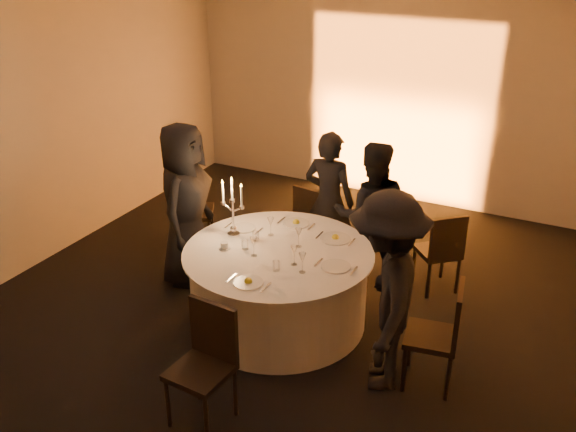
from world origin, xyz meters
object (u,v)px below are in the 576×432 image
at_px(chair_right, 442,331).
at_px(chair_left, 185,205).
at_px(guest_back_left, 329,201).
at_px(guest_back_right, 371,215).
at_px(chair_back_right, 442,249).
at_px(chair_front, 206,357).
at_px(candelabra, 233,215).
at_px(banquet_table, 279,287).
at_px(chair_back_left, 312,217).
at_px(guest_left, 185,205).
at_px(guest_right, 386,293).
at_px(coffee_cup, 224,246).

bearing_deg(chair_right, chair_left, -116.97).
xyz_separation_m(chair_right, guest_back_left, (-1.65, 1.48, 0.25)).
distance_m(guest_back_left, guest_back_right, 0.56).
distance_m(chair_back_right, chair_front, 2.90).
distance_m(chair_back_right, candelabra, 2.18).
xyz_separation_m(banquet_table, chair_back_left, (-0.28, 1.37, 0.10)).
bearing_deg(chair_right, guest_left, -109.52).
relative_size(banquet_table, candelabra, 2.92).
bearing_deg(chair_front, chair_back_left, 102.24).
distance_m(guest_left, guest_back_right, 1.93).
bearing_deg(chair_back_left, chair_back_right, -174.18).
xyz_separation_m(chair_front, guest_right, (1.07, 1.02, 0.31)).
bearing_deg(guest_left, chair_left, 24.31).
xyz_separation_m(chair_right, chair_front, (-1.51, -1.18, 0.01)).
distance_m(guest_back_left, candelabra, 1.27).
height_order(chair_back_right, guest_back_left, guest_back_left).
height_order(banquet_table, guest_back_right, guest_back_right).
relative_size(chair_right, candelabra, 1.56).
relative_size(chair_back_left, guest_right, 0.50).
height_order(chair_back_left, coffee_cup, chair_back_left).
height_order(banquet_table, guest_back_left, guest_back_left).
xyz_separation_m(chair_front, coffee_cup, (-0.59, 1.23, 0.24)).
height_order(chair_front, guest_left, guest_left).
relative_size(chair_left, chair_right, 1.09).
relative_size(guest_back_left, guest_back_right, 0.99).
height_order(banquet_table, guest_left, guest_left).
bearing_deg(chair_right, guest_right, -79.97).
relative_size(chair_back_left, candelabra, 1.42).
xyz_separation_m(banquet_table, chair_left, (-1.64, 0.81, 0.21)).
bearing_deg(guest_left, guest_right, -118.56).
distance_m(chair_front, candelabra, 1.71).
xyz_separation_m(chair_left, chair_back_left, (1.36, 0.56, -0.10)).
xyz_separation_m(chair_front, guest_left, (-1.36, 1.70, 0.33)).
bearing_deg(guest_back_left, coffee_cup, 73.40).
height_order(chair_back_left, chair_right, chair_right).
relative_size(chair_left, chair_back_left, 1.20).
distance_m(chair_back_right, chair_right, 1.54).
xyz_separation_m(guest_back_right, candelabra, (-1.06, -0.99, 0.19)).
xyz_separation_m(guest_back_left, candelabra, (-0.53, -1.14, 0.19)).
bearing_deg(banquet_table, chair_back_left, 101.56).
bearing_deg(guest_right, banquet_table, -126.83).
bearing_deg(guest_right, guest_back_left, -162.02).
bearing_deg(chair_front, chair_back_right, 71.17).
bearing_deg(chair_left, chair_back_right, -109.95).
relative_size(guest_back_right, candelabra, 2.59).
relative_size(banquet_table, guest_back_right, 1.13).
relative_size(chair_front, guest_right, 0.57).
bearing_deg(candelabra, guest_back_left, 65.23).
bearing_deg(coffee_cup, guest_back_left, 72.29).
relative_size(banquet_table, chair_back_right, 2.00).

